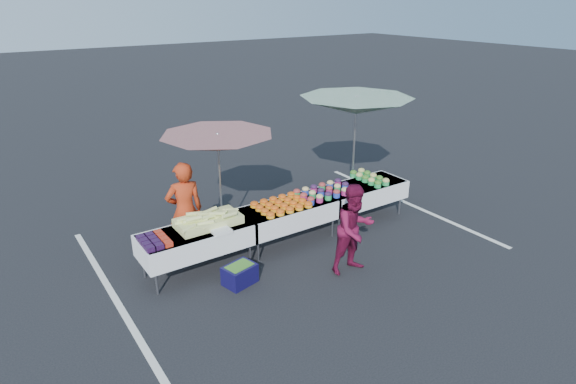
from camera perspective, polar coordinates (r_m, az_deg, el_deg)
ground at (r=9.03m, az=-0.00°, el=-5.89°), size 80.00×80.00×0.00m
stripe_left at (r=7.94m, az=-19.90°, el=-11.63°), size 0.10×5.00×0.00m
stripe_right at (r=10.97m, az=13.97°, el=-1.29°), size 0.10×5.00×0.00m
table_left at (r=8.00m, az=-10.78°, el=-5.50°), size 1.86×0.81×0.75m
table_center at (r=8.77m, az=-0.00°, el=-2.52°), size 1.86×0.81×0.75m
table_right at (r=9.81m, az=8.73°, el=-0.03°), size 1.86×0.81×0.75m
berry_punnets at (r=7.65m, az=-15.57°, el=-5.59°), size 0.40×0.54×0.08m
corn_pile at (r=8.01m, az=-9.50°, el=-3.35°), size 1.16×0.57×0.26m
plastic_bags at (r=7.78m, az=-7.95°, el=-4.57°), size 0.30×0.25×0.05m
carrot_bowls at (r=8.60m, az=-0.79°, el=-1.47°), size 0.95×0.69×0.11m
potato_cups at (r=9.14m, az=4.41°, el=0.15°), size 1.14×0.58×0.16m
bean_baskets at (r=9.95m, az=9.61°, el=1.71°), size 0.36×0.86×0.15m
vendor at (r=8.36m, az=-12.12°, el=-2.20°), size 0.69×0.50×1.74m
customer at (r=7.86m, az=7.91°, el=-4.36°), size 0.77×0.61×1.52m
umbrella_left at (r=8.53m, az=-8.31°, el=5.72°), size 2.28×2.28×2.06m
umbrella_right at (r=10.06m, az=8.08°, el=10.01°), size 2.39×2.39×2.39m
storage_bin at (r=7.76m, az=-5.74°, el=-9.65°), size 0.57×0.47×0.32m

